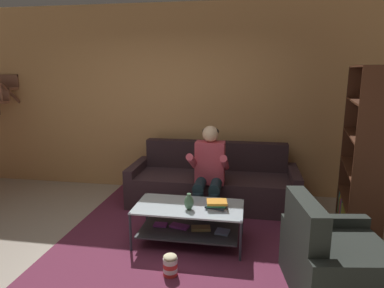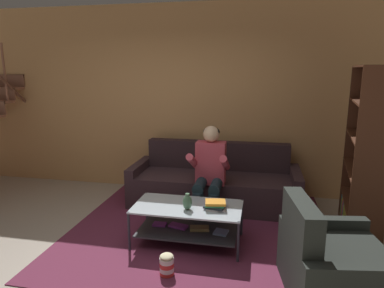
{
  "view_description": "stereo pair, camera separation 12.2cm",
  "coord_description": "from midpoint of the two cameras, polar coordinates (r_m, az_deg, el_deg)",
  "views": [
    {
      "loc": [
        1.14,
        -2.84,
        1.92
      ],
      "look_at": [
        0.46,
        1.11,
        1.04
      ],
      "focal_mm": 32.0,
      "sensor_mm": 36.0,
      "label": 1
    },
    {
      "loc": [
        1.26,
        -2.82,
        1.92
      ],
      "look_at": [
        0.46,
        1.11,
        1.04
      ],
      "focal_mm": 32.0,
      "sensor_mm": 36.0,
      "label": 2
    }
  ],
  "objects": [
    {
      "name": "vase",
      "position": [
        3.71,
        0.18,
        -9.66
      ],
      "size": [
        0.1,
        0.1,
        0.18
      ],
      "color": "#476F4F",
      "rests_on": "coffee_table"
    },
    {
      "name": "coffee_table",
      "position": [
        3.9,
        0.26,
        -12.33
      ],
      "size": [
        1.19,
        0.61,
        0.44
      ],
      "color": "#B2C1CB",
      "rests_on": "ground"
    },
    {
      "name": "back_partition",
      "position": [
        5.45,
        -1.32,
        7.36
      ],
      "size": [
        8.4,
        0.12,
        2.9
      ],
      "primitive_type": "cube",
      "color": "tan",
      "rests_on": "ground"
    },
    {
      "name": "bookshelf",
      "position": [
        4.46,
        27.98,
        -3.16
      ],
      "size": [
        0.51,
        1.16,
        1.96
      ],
      "color": "#502A19",
      "rests_on": "ground"
    },
    {
      "name": "ground",
      "position": [
        3.63,
        -10.38,
        -19.86
      ],
      "size": [
        16.8,
        16.8,
        0.0
      ],
      "primitive_type": "plane",
      "color": "#ACA092"
    },
    {
      "name": "armchair",
      "position": [
        3.32,
        23.46,
        -18.25
      ],
      "size": [
        0.96,
        1.04,
        0.87
      ],
      "color": "#282D29",
      "rests_on": "ground"
    },
    {
      "name": "couch",
      "position": [
        5.0,
        4.49,
        -6.72
      ],
      "size": [
        2.37,
        0.87,
        0.87
      ],
      "color": "#38262B",
      "rests_on": "ground"
    },
    {
      "name": "person_seated_center",
      "position": [
        4.4,
        3.74,
        -4.29
      ],
      "size": [
        0.5,
        0.58,
        1.21
      ],
      "color": "#1C2D34",
      "rests_on": "ground"
    },
    {
      "name": "area_rug",
      "position": [
        4.44,
        2.33,
        -13.22
      ],
      "size": [
        3.07,
        3.17,
        0.01
      ],
      "color": "#65263E",
      "rests_on": "ground"
    },
    {
      "name": "popcorn_tub",
      "position": [
        3.44,
        -3.15,
        -19.45
      ],
      "size": [
        0.14,
        0.14,
        0.22
      ],
      "color": "red",
      "rests_on": "ground"
    },
    {
      "name": "book_stack",
      "position": [
        3.76,
        4.84,
        -10.09
      ],
      "size": [
        0.25,
        0.21,
        0.09
      ],
      "color": "silver",
      "rests_on": "coffee_table"
    }
  ]
}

